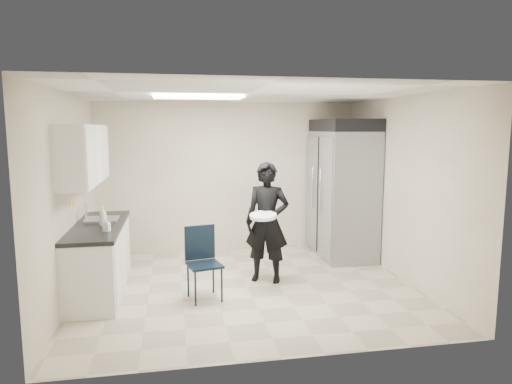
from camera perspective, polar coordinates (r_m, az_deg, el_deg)
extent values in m
plane|color=#BCAD94|center=(6.37, -1.07, -11.80)|extent=(4.50, 4.50, 0.00)
plane|color=white|center=(6.01, -1.14, 12.21)|extent=(4.50, 4.50, 0.00)
plane|color=beige|center=(8.02, -3.42, 1.86)|extent=(4.50, 0.00, 4.50)
plane|color=beige|center=(6.11, -22.41, -0.69)|extent=(0.00, 4.00, 4.00)
plane|color=beige|center=(6.79, 17.99, 0.34)|extent=(0.00, 4.00, 4.00)
cube|color=white|center=(6.34, -7.21, 11.66)|extent=(1.20, 0.60, 0.02)
cube|color=silver|center=(6.43, -18.98, -8.04)|extent=(0.60, 1.90, 0.86)
cube|color=black|center=(6.32, -19.17, -4.07)|extent=(0.64, 1.95, 0.05)
cube|color=gray|center=(6.57, -18.66, -3.74)|extent=(0.42, 0.40, 0.14)
cylinder|color=silver|center=(6.57, -20.45, -2.49)|extent=(0.02, 0.02, 0.24)
cube|color=silver|center=(6.22, -20.71, 4.41)|extent=(0.35, 1.80, 0.75)
cube|color=black|center=(7.38, -19.56, 3.36)|extent=(0.22, 0.30, 0.35)
cube|color=yellow|center=(6.22, -22.12, -1.28)|extent=(0.00, 0.12, 0.07)
cube|color=yellow|center=(6.42, -21.75, -1.34)|extent=(0.00, 0.12, 0.07)
cube|color=gray|center=(7.79, 10.74, -0.30)|extent=(0.80, 1.35, 2.10)
cube|color=black|center=(7.71, 10.97, 8.18)|extent=(0.80, 1.35, 0.20)
cube|color=black|center=(5.85, -6.46, -9.06)|extent=(0.48, 0.48, 0.90)
imported|color=black|center=(6.41, 1.39, -3.82)|extent=(0.73, 0.63, 1.69)
cylinder|color=white|center=(6.14, 0.90, -3.01)|extent=(0.48, 0.48, 0.05)
imported|color=white|center=(6.18, -18.58, -2.86)|extent=(0.11, 0.11, 0.26)
imported|color=#ACAEB8|center=(5.85, -18.20, -3.88)|extent=(0.10, 0.10, 0.17)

